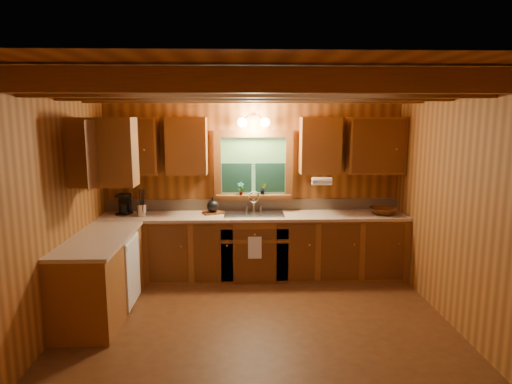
{
  "coord_description": "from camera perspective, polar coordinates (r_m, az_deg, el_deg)",
  "views": [
    {
      "loc": [
        -0.18,
        -4.41,
        2.24
      ],
      "look_at": [
        0.0,
        0.8,
        1.35
      ],
      "focal_mm": 31.16,
      "sensor_mm": 36.0,
      "label": 1
    }
  ],
  "objects": [
    {
      "name": "window_sill",
      "position": [
        6.33,
        -0.32,
        -0.5
      ],
      "size": [
        1.06,
        0.14,
        0.04
      ],
      "primitive_type": "cube",
      "color": "brown",
      "rests_on": "room"
    },
    {
      "name": "backsplash",
      "position": [
        6.42,
        -0.33,
        -1.63
      ],
      "size": [
        4.2,
        0.02,
        0.16
      ],
      "primitive_type": "cube",
      "color": "tan",
      "rests_on": "room"
    },
    {
      "name": "room",
      "position": [
        4.51,
        0.35,
        -2.33
      ],
      "size": [
        4.2,
        4.2,
        4.2
      ],
      "color": "#542E14",
      "rests_on": "ground"
    },
    {
      "name": "sink",
      "position": [
        6.17,
        -0.26,
        -3.27
      ],
      "size": [
        0.82,
        0.48,
        0.43
      ],
      "color": "silver",
      "rests_on": "countertop"
    },
    {
      "name": "countertop",
      "position": [
        5.87,
        -4.87,
        -3.75
      ],
      "size": [
        4.2,
        2.24,
        0.04
      ],
      "color": "tan",
      "rests_on": "base_cabinets"
    },
    {
      "name": "paper_towel_roll",
      "position": [
        6.1,
        8.43,
        1.38
      ],
      "size": [
        0.27,
        0.11,
        0.11
      ],
      "primitive_type": "cylinder",
      "rotation": [
        0.0,
        1.57,
        0.0
      ],
      "color": "white",
      "rests_on": "upper_cabinets"
    },
    {
      "name": "potted_plant_left",
      "position": [
        6.28,
        -1.97,
        0.45
      ],
      "size": [
        0.1,
        0.07,
        0.19
      ],
      "primitive_type": "imported",
      "rotation": [
        0.0,
        0.0,
        -0.02
      ],
      "color": "#592F13",
      "rests_on": "window_sill"
    },
    {
      "name": "potted_plant_right",
      "position": [
        6.32,
        0.9,
        0.39
      ],
      "size": [
        0.1,
        0.08,
        0.16
      ],
      "primitive_type": "imported",
      "rotation": [
        0.0,
        0.0,
        0.14
      ],
      "color": "#592F13",
      "rests_on": "window_sill"
    },
    {
      "name": "utensil_crock",
      "position": [
        6.24,
        -14.44,
        -2.18
      ],
      "size": [
        0.13,
        0.13,
        0.37
      ],
      "rotation": [
        0.0,
        0.0,
        -0.29
      ],
      "color": "silver",
      "rests_on": "countertop"
    },
    {
      "name": "wall_sconce",
      "position": [
        6.16,
        -0.31,
        8.98
      ],
      "size": [
        0.45,
        0.21,
        0.17
      ],
      "color": "black",
      "rests_on": "room"
    },
    {
      "name": "dish_towel",
      "position": [
        5.93,
        -0.16,
        -7.17
      ],
      "size": [
        0.18,
        0.01,
        0.3
      ],
      "primitive_type": "cube",
      "color": "white",
      "rests_on": "base_cabinets"
    },
    {
      "name": "cutting_board",
      "position": [
        6.23,
        -5.55,
        -2.68
      ],
      "size": [
        0.32,
        0.28,
        0.02
      ],
      "primitive_type": "cube",
      "rotation": [
        0.0,
        0.0,
        0.4
      ],
      "color": "#592F13",
      "rests_on": "countertop"
    },
    {
      "name": "ceiling_beams",
      "position": [
        4.42,
        0.37,
        12.93
      ],
      "size": [
        4.2,
        2.54,
        0.18
      ],
      "color": "brown",
      "rests_on": "room"
    },
    {
      "name": "dishwasher_panel",
      "position": [
        5.55,
        -15.52,
        -9.7
      ],
      "size": [
        0.02,
        0.6,
        0.8
      ],
      "primitive_type": "cube",
      "color": "white",
      "rests_on": "base_cabinets"
    },
    {
      "name": "window",
      "position": [
        6.32,
        -0.33,
        3.22
      ],
      "size": [
        1.12,
        0.08,
        1.0
      ],
      "color": "brown",
      "rests_on": "room"
    },
    {
      "name": "upper_cabinets",
      "position": [
        5.86,
        -5.76,
        5.72
      ],
      "size": [
        4.19,
        1.77,
        0.78
      ],
      "color": "brown",
      "rests_on": "room"
    },
    {
      "name": "wicker_basket",
      "position": [
        6.39,
        15.98,
        -2.37
      ],
      "size": [
        0.48,
        0.48,
        0.09
      ],
      "primitive_type": "imported",
      "rotation": [
        0.0,
        0.0,
        -0.33
      ],
      "color": "#48230C",
      "rests_on": "countertop"
    },
    {
      "name": "base_cabinets",
      "position": [
        5.98,
        -4.94,
        -7.96
      ],
      "size": [
        4.2,
        2.22,
        0.86
      ],
      "color": "brown",
      "rests_on": "ground"
    },
    {
      "name": "teakettle",
      "position": [
        6.21,
        -5.56,
        -1.82
      ],
      "size": [
        0.17,
        0.17,
        0.21
      ],
      "rotation": [
        0.0,
        0.0,
        0.34
      ],
      "color": "black",
      "rests_on": "cutting_board"
    },
    {
      "name": "coffee_maker",
      "position": [
        6.42,
        -16.55,
        -1.49
      ],
      "size": [
        0.16,
        0.2,
        0.28
      ],
      "rotation": [
        0.0,
        0.0,
        -0.29
      ],
      "color": "black",
      "rests_on": "countertop"
    }
  ]
}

